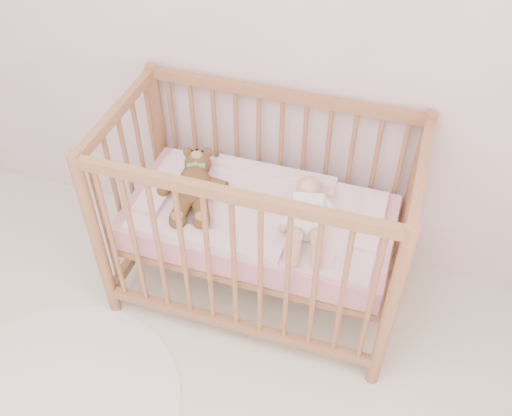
% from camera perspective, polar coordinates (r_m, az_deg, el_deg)
% --- Properties ---
extents(crib, '(1.36, 0.76, 1.00)m').
position_cam_1_polar(crib, '(2.64, 0.33, -1.16)').
color(crib, '#9F6A43').
rests_on(crib, floor).
extents(mattress, '(1.22, 0.62, 0.13)m').
position_cam_1_polar(mattress, '(2.65, 0.33, -1.39)').
color(mattress, pink).
rests_on(mattress, crib).
extents(blanket, '(1.10, 0.58, 0.06)m').
position_cam_1_polar(blanket, '(2.60, 0.34, -0.22)').
color(blanket, '#F6A9B7').
rests_on(blanket, mattress).
extents(baby, '(0.36, 0.58, 0.13)m').
position_cam_1_polar(baby, '(2.49, 5.19, -0.40)').
color(baby, white).
rests_on(baby, blanket).
extents(teddy_bear, '(0.49, 0.59, 0.14)m').
position_cam_1_polar(teddy_bear, '(2.61, -6.24, 2.25)').
color(teddy_bear, brown).
rests_on(teddy_bear, blanket).
extents(rug, '(1.11, 1.11, 0.01)m').
position_cam_1_polar(rug, '(2.79, -19.51, -18.43)').
color(rug, silver).
rests_on(rug, floor).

